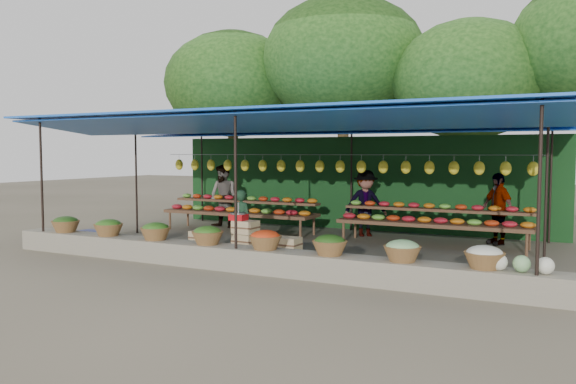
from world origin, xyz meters
The scene contains 16 objects.
ground centered at (0.00, 0.00, 0.00)m, with size 60.00×60.00×0.00m, color brown.
stone_curb centered at (0.00, -2.75, 0.20)m, with size 10.60×0.55×0.40m, color gray.
stall_canopy centered at (0.00, 0.07, 2.68)m, with size 10.80×6.60×2.82m.
produce_baskets centered at (-0.10, -2.75, 0.56)m, with size 8.98×0.58×0.34m.
netting_backdrop centered at (0.00, 3.15, 1.25)m, with size 10.60×0.06×2.50m, color #1A4819.
tree_row centered at (0.50, 6.09, 4.70)m, with size 16.51×5.50×7.12m.
fruit_table_left centered at (-2.49, 1.35, 0.61)m, with size 4.21×0.95×0.93m.
fruit_table_right centered at (2.51, 1.35, 0.61)m, with size 4.21×0.95×0.93m.
crate_counter centered at (-0.38, -1.98, 0.31)m, with size 2.36×0.36×0.77m.
weighing_scale centered at (-0.51, -1.98, 0.85)m, with size 0.32×0.32×0.34m.
vendor_seated centered at (-0.95, -1.12, 0.65)m, with size 0.47×0.31×1.29m, color #1A3A23.
customer_left centered at (-3.34, 1.85, 0.87)m, with size 0.84×0.66×1.74m, color slate.
customer_mid centered at (0.68, 2.09, 0.82)m, with size 1.06×0.61×1.64m, color slate.
customer_right centered at (3.75, 2.20, 0.81)m, with size 0.95×0.39×1.62m, color slate.
blue_crate_front centered at (-4.96, -2.30, 0.15)m, with size 0.50×0.36×0.30m, color navy.
blue_crate_back centered at (-4.36, -2.05, 0.17)m, with size 0.56×0.40×0.34m, color navy.
Camera 1 is at (5.13, -11.15, 2.07)m, focal length 35.00 mm.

